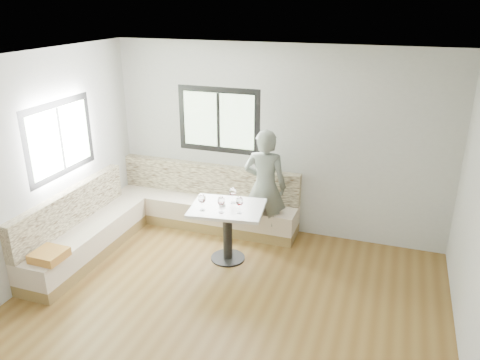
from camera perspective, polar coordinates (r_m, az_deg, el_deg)
name	(u,v)px	position (r m, az deg, el deg)	size (l,w,h in m)	color
room	(207,205)	(4.73, -4.05, -3.08)	(5.01, 5.01, 2.81)	brown
banquette	(156,217)	(7.06, -10.26, -4.46)	(2.90, 2.80, 0.95)	olive
table	(227,220)	(6.27, -1.54, -4.91)	(1.05, 0.87, 0.79)	black
person	(265,187)	(6.69, 3.07, -0.80)	(0.62, 0.40, 1.69)	#5E655A
olive_ramekin	(222,204)	(6.21, -2.19, -2.99)	(0.09, 0.09, 0.03)	white
wine_glass_a	(202,199)	(6.05, -4.66, -2.36)	(0.10, 0.10, 0.22)	white
wine_glass_b	(221,201)	(5.97, -2.30, -2.63)	(0.10, 0.10, 0.22)	white
wine_glass_c	(239,202)	(5.95, -0.06, -2.68)	(0.10, 0.10, 0.22)	white
wine_glass_d	(233,192)	(6.24, -0.89, -1.51)	(0.10, 0.10, 0.22)	white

